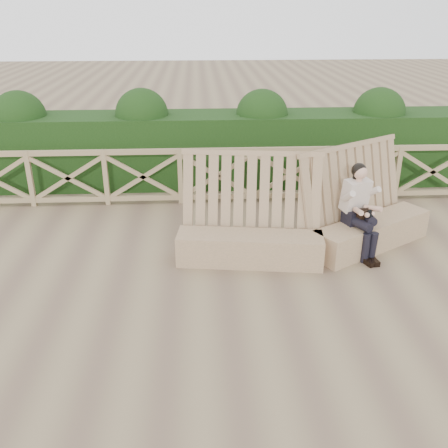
{
  "coord_description": "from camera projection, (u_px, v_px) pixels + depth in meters",
  "views": [
    {
      "loc": [
        -0.36,
        -5.73,
        3.64
      ],
      "look_at": [
        -0.03,
        0.4,
        0.9
      ],
      "focal_mm": 40.0,
      "sensor_mm": 36.0,
      "label": 1
    }
  ],
  "objects": [
    {
      "name": "woman",
      "position": [
        359.0,
        206.0,
        7.64
      ],
      "size": [
        0.54,
        0.9,
        1.43
      ],
      "rotation": [
        0.0,
        0.0,
        0.37
      ],
      "color": "black",
      "rests_on": "ground"
    },
    {
      "name": "hedge",
      "position": [
        215.0,
        149.0,
        10.7
      ],
      "size": [
        12.0,
        1.2,
        1.5
      ],
      "primitive_type": "cube",
      "color": "black",
      "rests_on": "ground"
    },
    {
      "name": "bench",
      "position": [
        311.0,
        229.0,
        7.77
      ],
      "size": [
        4.19,
        1.8,
        1.6
      ],
      "rotation": [
        0.0,
        0.0,
        0.24
      ],
      "color": "#7E6648",
      "rests_on": "ground"
    },
    {
      "name": "ground",
      "position": [
        228.0,
        297.0,
        6.72
      ],
      "size": [
        60.0,
        60.0,
        0.0
      ],
      "primitive_type": "plane",
      "color": "brown",
      "rests_on": "ground"
    },
    {
      "name": "guardrail",
      "position": [
        217.0,
        175.0,
        9.69
      ],
      "size": [
        10.1,
        0.09,
        1.1
      ],
      "color": "#7D6749",
      "rests_on": "ground"
    }
  ]
}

